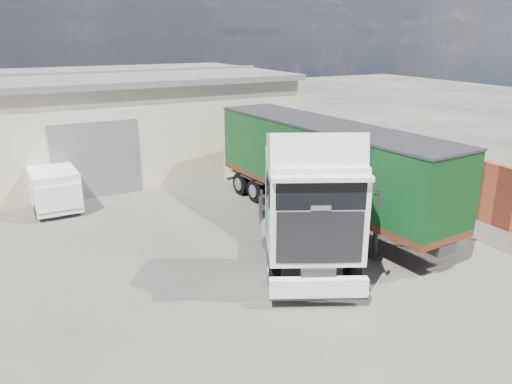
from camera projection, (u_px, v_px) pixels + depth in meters
name	position (u px, v px, depth m)	size (l,w,h in m)	color
ground	(225.00, 273.00, 16.26)	(120.00, 120.00, 0.00)	black
brick_boundary_wall	(378.00, 157.00, 26.03)	(0.35, 26.00, 2.50)	#983B26
tractor_unit	(309.00, 211.00, 15.88)	(5.62, 7.63, 4.90)	black
box_trailer	(323.00, 162.00, 20.24)	(3.61, 12.37, 4.06)	#2D2D30
panel_van	(52.00, 186.00, 22.23)	(1.99, 4.61, 1.86)	black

